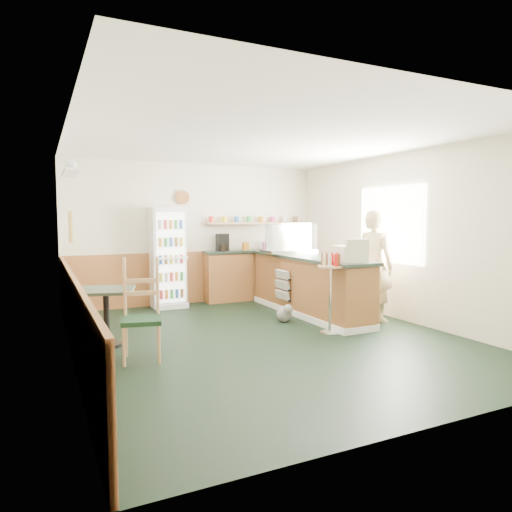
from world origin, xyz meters
TOP-DOWN VIEW (x-y plane):
  - ground at (0.00, 0.00)m, footprint 6.00×6.00m
  - room_envelope at (-0.23, 0.73)m, footprint 5.04×6.02m
  - service_counter at (1.35, 1.07)m, footprint 0.68×3.01m
  - back_counter at (1.19, 2.80)m, footprint 2.24×0.42m
  - drinks_fridge at (-0.65, 2.74)m, footprint 0.61×0.53m
  - display_case at (1.35, 1.75)m, footprint 0.95×0.50m
  - cash_register at (1.35, -0.06)m, footprint 0.46×0.48m
  - shopkeeper at (2.05, 0.20)m, footprint 0.60×0.71m
  - condiment_stand at (0.93, -0.19)m, footprint 0.37×0.37m
  - newspaper_rack at (0.99, 1.33)m, footprint 0.09×0.44m
  - cafe_table at (-2.05, 0.52)m, footprint 0.84×0.84m
  - cafe_chair at (-1.76, -0.19)m, footprint 0.53×0.53m
  - dog_doorstop at (0.70, 0.71)m, footprint 0.25×0.33m

SIDE VIEW (x-z plane):
  - ground at x=0.00m, z-range 0.00..0.00m
  - dog_doorstop at x=0.70m, z-range -0.01..0.29m
  - service_counter at x=1.35m, z-range -0.04..0.97m
  - newspaper_rack at x=0.99m, z-range 0.23..0.75m
  - cafe_table at x=-2.05m, z-range 0.15..0.90m
  - back_counter at x=1.19m, z-range -0.30..1.39m
  - cafe_chair at x=-1.76m, z-range 0.03..1.22m
  - condiment_stand at x=0.93m, z-range 0.19..1.34m
  - shopkeeper at x=2.05m, z-range 0.00..1.79m
  - drinks_fridge at x=-0.65m, z-range 0.00..1.85m
  - cash_register at x=1.35m, z-range 1.01..1.25m
  - display_case at x=1.35m, z-range 1.01..1.55m
  - room_envelope at x=-0.23m, z-range 0.16..2.88m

